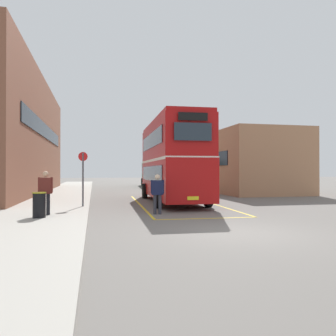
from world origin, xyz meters
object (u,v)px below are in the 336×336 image
(pedestrian_waiting_near, at_px, (45,190))
(bus_stop_sign, at_px, (83,174))
(double_decker_bus, at_px, (172,160))
(litter_bin, at_px, (39,205))
(single_deck_bus, at_px, (154,173))
(pedestrian_boarding, at_px, (157,191))

(pedestrian_waiting_near, distance_m, bus_stop_sign, 3.31)
(double_decker_bus, xyz_separation_m, litter_bin, (-6.45, -6.29, -1.91))
(bus_stop_sign, bearing_deg, single_deck_bus, 71.65)
(double_decker_bus, xyz_separation_m, single_deck_bus, (2.46, 19.96, -0.87))
(litter_bin, bearing_deg, pedestrian_boarding, 13.22)
(double_decker_bus, bearing_deg, bus_stop_sign, -152.89)
(double_decker_bus, relative_size, litter_bin, 10.69)
(pedestrian_waiting_near, xyz_separation_m, litter_bin, (-0.11, -0.74, -0.52))
(pedestrian_waiting_near, distance_m, litter_bin, 0.91)
(single_deck_bus, xyz_separation_m, pedestrian_waiting_near, (-8.79, -25.50, -0.52))
(double_decker_bus, height_order, single_deck_bus, double_decker_bus)
(pedestrian_waiting_near, height_order, bus_stop_sign, bus_stop_sign)
(double_decker_bus, xyz_separation_m, bus_stop_sign, (-5.02, -2.57, -0.79))
(pedestrian_boarding, bearing_deg, pedestrian_waiting_near, -175.72)
(double_decker_bus, bearing_deg, single_deck_bus, 82.99)
(single_deck_bus, height_order, pedestrian_boarding, single_deck_bus)
(single_deck_bus, bearing_deg, pedestrian_boarding, -99.72)
(bus_stop_sign, bearing_deg, pedestrian_boarding, -39.80)
(single_deck_bus, height_order, litter_bin, single_deck_bus)
(double_decker_bus, height_order, pedestrian_waiting_near, double_decker_bus)
(double_decker_bus, relative_size, pedestrian_waiting_near, 5.84)
(litter_bin, relative_size, bus_stop_sign, 0.35)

